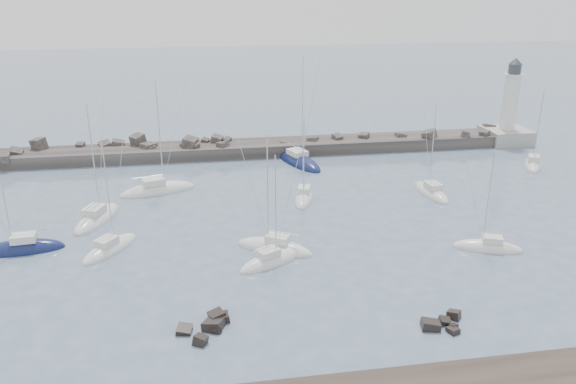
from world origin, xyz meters
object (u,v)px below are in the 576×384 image
Objects in this scene: sailboat_7 at (271,261)px; sailboat_12 at (533,165)px; sailboat_8 at (299,162)px; sailboat_13 at (110,249)px; sailboat_9 at (488,248)px; sailboat_3 at (97,219)px; sailboat_6 at (304,198)px; sailboat_10 at (431,193)px; sailboat_4 at (158,191)px; sailboat_5 at (275,248)px; lighthouse at (507,124)px; sailboat_2 at (21,250)px.

sailboat_12 reaches higher than sailboat_7.
sailboat_8 reaches higher than sailboat_13.
sailboat_9 is at bearing -1.74° from sailboat_7.
sailboat_9 is 0.91× the size of sailboat_12.
sailboat_3 reaches higher than sailboat_6.
sailboat_6 is at bearing 26.15° from sailboat_13.
sailboat_3 reaches higher than sailboat_12.
sailboat_10 is 39.35m from sailboat_13.
sailboat_6 is at bearing -98.10° from sailboat_8.
sailboat_4 reaches higher than sailboat_5.
sailboat_4 is 1.30× the size of sailboat_13.
sailboat_10 is 21.00m from sailboat_12.
sailboat_7 is (11.71, -21.58, -0.02)m from sailboat_4.
sailboat_12 reaches higher than sailboat_13.
sailboat_8 is 1.43× the size of sailboat_13.
sailboat_4 is at bearing -164.91° from lighthouse.
sailboat_4 reaches higher than sailboat_7.
sailboat_3 is at bearing -177.26° from sailboat_10.
sailboat_13 is (-21.77, -10.69, -0.01)m from sailboat_6.
sailboat_8 is at bearing 74.80° from sailboat_5.
sailboat_7 reaches higher than sailboat_9.
sailboat_2 is 47.58m from sailboat_10.
sailboat_4 is at bearing 76.74° from sailboat_13.
sailboat_5 is at bearing -29.66° from sailboat_3.
sailboat_9 is (39.81, -13.97, -0.01)m from sailboat_3.
sailboat_5 is 1.12× the size of sailboat_7.
sailboat_10 reaches higher than sailboat_7.
sailboat_13 is (-23.87, -25.44, -0.02)m from sailboat_8.
sailboat_4 is at bearing 123.28° from sailboat_5.
sailboat_3 is 60.59m from sailboat_12.
sailboat_5 reaches higher than sailboat_10.
sailboat_13 reaches higher than sailboat_7.
sailboat_13 is at bearing -152.36° from lighthouse.
sailboat_4 is at bearing 146.45° from sailboat_9.
sailboat_8 is at bearing 24.47° from sailboat_4.
lighthouse reaches higher than sailboat_10.
sailboat_8 is at bearing -170.49° from lighthouse.
sailboat_8 is at bearing 46.82° from sailboat_13.
sailboat_9 is at bearing -129.23° from sailboat_12.
sailboat_8 is (32.58, 24.19, -0.01)m from sailboat_2.
sailboat_10 is at bearing 2.74° from sailboat_3.
sailboat_3 is 24.33m from sailboat_6.
sailboat_10 is (21.80, 12.57, -0.01)m from sailboat_5.
sailboat_8 is at bearing 33.48° from sailboat_3.
sailboat_10 is at bearing 10.58° from sailboat_2.
lighthouse is 57.93m from sailboat_7.
sailboat_10 is 1.05× the size of sailboat_13.
lighthouse reaches higher than sailboat_3.
sailboat_10 is (0.66, 15.91, 0.00)m from sailboat_9.
sailboat_13 is at bearing -165.29° from sailboat_10.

